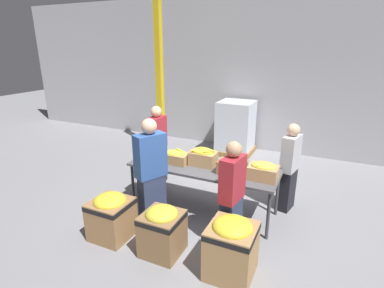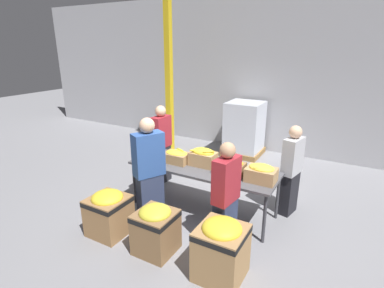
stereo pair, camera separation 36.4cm
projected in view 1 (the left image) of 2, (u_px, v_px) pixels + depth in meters
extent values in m
plane|color=gray|center=(203.00, 209.00, 5.27)|extent=(30.00, 30.00, 0.00)
cube|color=#A8A8AD|center=(258.00, 75.00, 7.75)|extent=(16.00, 0.08, 4.00)
cube|color=#4C4C51|center=(203.00, 168.00, 5.01)|extent=(2.50, 0.86, 0.04)
cylinder|color=#38383D|center=(133.00, 185.00, 5.30)|extent=(0.05, 0.05, 0.77)
cylinder|color=#38383D|center=(268.00, 216.00, 4.35)|extent=(0.05, 0.05, 0.77)
cylinder|color=#38383D|center=(155.00, 170.00, 5.94)|extent=(0.05, 0.05, 0.77)
cylinder|color=#38383D|center=(277.00, 194.00, 4.99)|extent=(0.05, 0.05, 0.77)
cube|color=#A37A4C|center=(148.00, 153.00, 5.33)|extent=(0.39, 0.30, 0.19)
ellipsoid|color=yellow|center=(148.00, 148.00, 5.30)|extent=(0.32, 0.27, 0.08)
ellipsoid|color=yellow|center=(147.00, 144.00, 5.41)|extent=(0.16, 0.20, 0.04)
ellipsoid|color=yellow|center=(150.00, 149.00, 5.19)|extent=(0.11, 0.22, 0.06)
cube|color=#A37A4C|center=(176.00, 158.00, 5.14)|extent=(0.44, 0.30, 0.17)
ellipsoid|color=gold|center=(176.00, 153.00, 5.12)|extent=(0.39, 0.26, 0.07)
ellipsoid|color=gold|center=(179.00, 150.00, 5.16)|extent=(0.21, 0.12, 0.04)
ellipsoid|color=gold|center=(176.00, 153.00, 5.08)|extent=(0.10, 0.16, 0.05)
cube|color=tan|center=(203.00, 159.00, 5.04)|extent=(0.44, 0.29, 0.23)
ellipsoid|color=yellow|center=(203.00, 152.00, 5.00)|extent=(0.39, 0.26, 0.13)
ellipsoid|color=yellow|center=(204.00, 148.00, 5.04)|extent=(0.19, 0.09, 0.04)
ellipsoid|color=yellow|center=(196.00, 150.00, 4.98)|extent=(0.19, 0.16, 0.05)
ellipsoid|color=yellow|center=(201.00, 149.00, 4.99)|extent=(0.13, 0.16, 0.04)
ellipsoid|color=yellow|center=(209.00, 151.00, 4.88)|extent=(0.19, 0.16, 0.05)
cube|color=olive|center=(232.00, 167.00, 4.71)|extent=(0.44, 0.28, 0.20)
ellipsoid|color=gold|center=(232.00, 161.00, 4.68)|extent=(0.40, 0.24, 0.12)
ellipsoid|color=gold|center=(232.00, 160.00, 4.63)|extent=(0.07, 0.16, 0.05)
ellipsoid|color=gold|center=(234.00, 159.00, 4.69)|extent=(0.13, 0.15, 0.05)
ellipsoid|color=gold|center=(235.00, 162.00, 4.58)|extent=(0.18, 0.12, 0.04)
cube|color=tan|center=(263.00, 173.00, 4.52)|extent=(0.44, 0.32, 0.21)
ellipsoid|color=yellow|center=(264.00, 166.00, 4.49)|extent=(0.37, 0.27, 0.11)
ellipsoid|color=yellow|center=(261.00, 166.00, 4.40)|extent=(0.15, 0.07, 0.04)
ellipsoid|color=yellow|center=(265.00, 164.00, 4.49)|extent=(0.19, 0.15, 0.04)
cube|color=black|center=(158.00, 165.00, 6.20)|extent=(0.21, 0.37, 0.77)
cube|color=maroon|center=(157.00, 132.00, 5.98)|extent=(0.23, 0.44, 0.63)
sphere|color=#DBAD89|center=(156.00, 112.00, 5.84)|extent=(0.22, 0.22, 0.22)
cube|color=#2D3856|center=(152.00, 200.00, 4.75)|extent=(0.37, 0.45, 0.82)
cube|color=#2D5199|center=(150.00, 156.00, 4.51)|extent=(0.42, 0.52, 0.68)
sphere|color=#DBAD89|center=(149.00, 126.00, 4.37)|extent=(0.23, 0.23, 0.23)
cube|color=black|center=(287.00, 189.00, 5.19)|extent=(0.26, 0.38, 0.73)
cube|color=#B2B2B7|center=(291.00, 153.00, 4.98)|extent=(0.29, 0.45, 0.60)
sphere|color=#DBAD89|center=(294.00, 130.00, 4.85)|extent=(0.21, 0.21, 0.21)
cube|color=#2D3856|center=(230.00, 223.00, 4.20)|extent=(0.24, 0.38, 0.75)
cube|color=maroon|center=(233.00, 179.00, 3.98)|extent=(0.27, 0.45, 0.62)
sphere|color=tan|center=(234.00, 149.00, 3.85)|extent=(0.21, 0.21, 0.21)
cube|color=olive|center=(112.00, 219.00, 4.44)|extent=(0.55, 0.55, 0.59)
cube|color=black|center=(110.00, 205.00, 4.36)|extent=(0.56, 0.56, 0.07)
ellipsoid|color=yellow|center=(110.00, 201.00, 4.34)|extent=(0.47, 0.47, 0.19)
cube|color=olive|center=(162.00, 234.00, 4.09)|extent=(0.52, 0.52, 0.60)
cube|color=black|center=(162.00, 218.00, 4.01)|extent=(0.52, 0.52, 0.07)
ellipsoid|color=gold|center=(162.00, 214.00, 3.99)|extent=(0.44, 0.44, 0.18)
cube|color=#A37A4C|center=(231.00, 251.00, 3.68)|extent=(0.57, 0.57, 0.68)
cube|color=black|center=(232.00, 231.00, 3.59)|extent=(0.57, 0.57, 0.07)
ellipsoid|color=yellow|center=(232.00, 227.00, 3.57)|extent=(0.48, 0.48, 0.20)
cube|color=gold|center=(160.00, 76.00, 7.57)|extent=(0.16, 0.16, 4.00)
cube|color=olive|center=(234.00, 150.00, 8.00)|extent=(0.94, 0.94, 0.13)
cube|color=silver|center=(236.00, 125.00, 7.78)|extent=(0.86, 0.86, 1.25)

